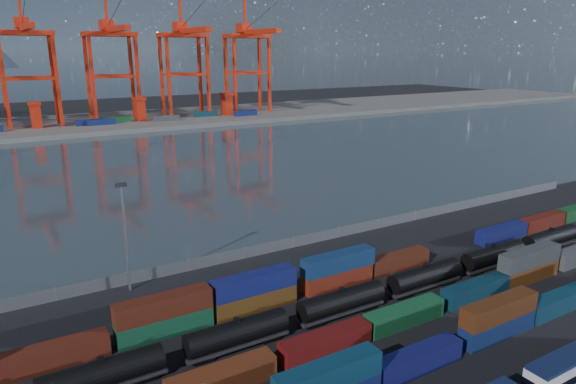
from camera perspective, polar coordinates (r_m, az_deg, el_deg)
ground at (r=73.76m, az=12.41°, el=-12.95°), size 700.00×700.00×0.00m
harbor_water at (r=161.79m, az=-13.82°, el=2.70°), size 700.00×700.00×0.00m
far_quay at (r=262.47m, az=-20.84°, el=7.16°), size 700.00×70.00×2.00m
container_row_south at (r=67.23m, az=19.61°, el=-14.47°), size 139.19×2.39×5.10m
container_row_mid at (r=73.84m, az=15.99°, el=-11.66°), size 141.66×2.44×5.20m
container_row_north at (r=74.34m, az=-0.31°, el=-10.52°), size 141.25×2.48×5.28m
tanker_string at (r=66.89m, az=0.49°, el=-13.72°), size 121.76×2.85×4.08m
waterfront_fence at (r=93.52m, az=0.63°, el=-5.60°), size 160.12×0.12×2.20m
yard_light_mast at (r=78.20m, az=-17.66°, el=-4.21°), size 1.60×0.40×16.60m
gantry_cranes at (r=252.57m, az=-23.08°, el=14.82°), size 198.07×44.30×59.98m
quay_containers at (r=246.21m, az=-22.78°, el=7.01°), size 172.58×10.99×2.60m
straddle_carriers at (r=251.46m, az=-21.13°, el=8.38°), size 140.00×7.00×11.10m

